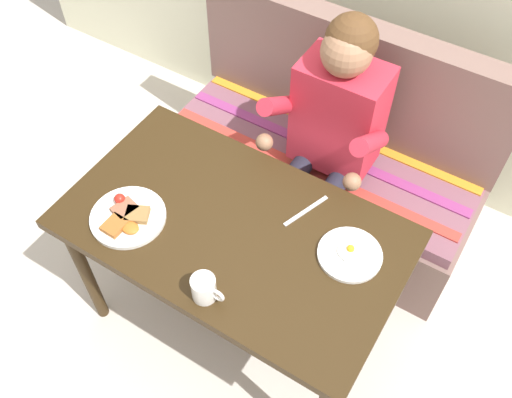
{
  "coord_description": "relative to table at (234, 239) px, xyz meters",
  "views": [
    {
      "loc": [
        0.67,
        -0.93,
        2.35
      ],
      "look_at": [
        0.0,
        0.15,
        0.72
      ],
      "focal_mm": 40.0,
      "sensor_mm": 36.0,
      "label": 1
    }
  ],
  "objects": [
    {
      "name": "table",
      "position": [
        0.0,
        0.0,
        0.0
      ],
      "size": [
        1.2,
        0.7,
        0.73
      ],
      "color": "#332310",
      "rests_on": "ground"
    },
    {
      "name": "ground_plane",
      "position": [
        0.0,
        0.0,
        -0.65
      ],
      "size": [
        8.0,
        8.0,
        0.0
      ],
      "primitive_type": "plane",
      "color": "beige"
    },
    {
      "name": "person",
      "position": [
        0.07,
        0.59,
        0.09
      ],
      "size": [
        0.45,
        0.61,
        1.21
      ],
      "color": "red",
      "rests_on": "ground"
    },
    {
      "name": "plate_breakfast",
      "position": [
        -0.33,
        -0.17,
        0.1
      ],
      "size": [
        0.27,
        0.27,
        0.05
      ],
      "color": "white",
      "rests_on": "table"
    },
    {
      "name": "knife",
      "position": [
        0.18,
        0.19,
        0.08
      ],
      "size": [
        0.08,
        0.19,
        0.0
      ],
      "primitive_type": "cube",
      "rotation": [
        0.0,
        0.0,
        -0.34
      ],
      "color": "silver",
      "rests_on": "table"
    },
    {
      "name": "plate_eggs",
      "position": [
        0.4,
        0.1,
        0.09
      ],
      "size": [
        0.22,
        0.22,
        0.04
      ],
      "color": "white",
      "rests_on": "table"
    },
    {
      "name": "coffee_mug",
      "position": [
        0.07,
        -0.27,
        0.13
      ],
      "size": [
        0.12,
        0.08,
        0.09
      ],
      "color": "white",
      "rests_on": "table"
    },
    {
      "name": "couch",
      "position": [
        0.0,
        0.76,
        -0.32
      ],
      "size": [
        1.44,
        0.56,
        1.0
      ],
      "color": "#795D55",
      "rests_on": "ground"
    }
  ]
}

